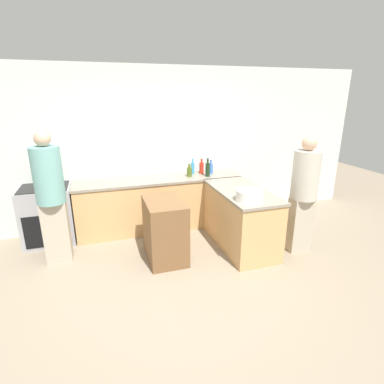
% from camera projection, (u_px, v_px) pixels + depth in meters
% --- Properties ---
extents(ground_plane, '(14.00, 14.00, 0.00)m').
position_uv_depth(ground_plane, '(188.00, 282.00, 3.75)').
color(ground_plane, gray).
extents(wall_back, '(8.00, 0.06, 2.70)m').
position_uv_depth(wall_back, '(154.00, 148.00, 5.18)').
color(wall_back, silver).
rests_on(wall_back, ground_plane).
extents(counter_back, '(2.77, 0.64, 0.90)m').
position_uv_depth(counter_back, '(159.00, 203.00, 5.16)').
color(counter_back, tan).
rests_on(counter_back, ground_plane).
extents(counter_peninsula, '(0.69, 1.44, 0.90)m').
position_uv_depth(counter_peninsula, '(240.00, 218.00, 4.55)').
color(counter_peninsula, tan).
rests_on(counter_peninsula, ground_plane).
extents(range_oven, '(0.74, 0.62, 0.91)m').
position_uv_depth(range_oven, '(48.00, 215.00, 4.65)').
color(range_oven, '#99999E').
rests_on(range_oven, ground_plane).
extents(island_table, '(0.51, 0.76, 0.86)m').
position_uv_depth(island_table, '(165.00, 230.00, 4.18)').
color(island_table, brown).
rests_on(island_table, ground_plane).
extents(mixing_bowl, '(0.36, 0.36, 0.14)m').
position_uv_depth(mixing_bowl, '(250.00, 195.00, 3.95)').
color(mixing_bowl, white).
rests_on(mixing_bowl, counter_peninsula).
extents(dish_soap_bottle, '(0.06, 0.06, 0.27)m').
position_uv_depth(dish_soap_bottle, '(193.00, 168.00, 5.28)').
color(dish_soap_bottle, '#338CBF').
rests_on(dish_soap_bottle, counter_back).
extents(wine_bottle_dark, '(0.08, 0.08, 0.31)m').
position_uv_depth(wine_bottle_dark, '(208.00, 169.00, 5.10)').
color(wine_bottle_dark, black).
rests_on(wine_bottle_dark, counter_back).
extents(water_bottle_blue, '(0.08, 0.08, 0.25)m').
position_uv_depth(water_bottle_blue, '(211.00, 168.00, 5.30)').
color(water_bottle_blue, '#386BB7').
rests_on(water_bottle_blue, counter_back).
extents(hot_sauce_bottle, '(0.08, 0.08, 0.26)m').
position_uv_depth(hot_sauce_bottle, '(202.00, 168.00, 5.30)').
color(hot_sauce_bottle, red).
rests_on(hot_sauce_bottle, counter_back).
extents(olive_oil_bottle, '(0.09, 0.09, 0.22)m').
position_uv_depth(olive_oil_bottle, '(189.00, 172.00, 5.10)').
color(olive_oil_bottle, '#475B1E').
rests_on(olive_oil_bottle, counter_back).
extents(person_by_range, '(0.37, 0.37, 1.82)m').
position_uv_depth(person_by_range, '(51.00, 194.00, 3.94)').
color(person_by_range, '#ADA38E').
rests_on(person_by_range, ground_plane).
extents(person_at_peninsula, '(0.37, 0.37, 1.71)m').
position_uv_depth(person_at_peninsula, '(304.00, 191.00, 4.26)').
color(person_at_peninsula, '#ADA38E').
rests_on(person_at_peninsula, ground_plane).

